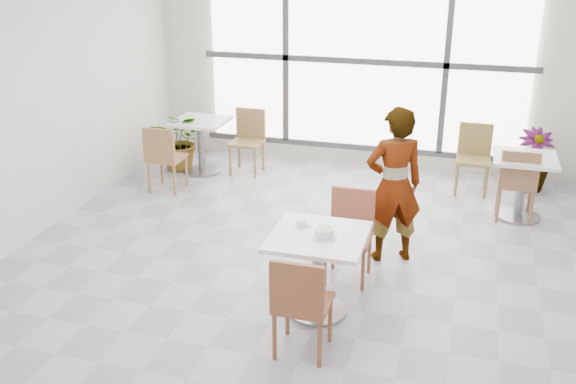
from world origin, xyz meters
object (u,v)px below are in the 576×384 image
(bg_chair_left_near, at_px, (163,155))
(bg_chair_right_near, at_px, (518,180))
(chair_far, at_px, (350,228))
(bg_chair_right_far, at_px, (474,153))
(chair_near, at_px, (300,300))
(bg_table_right, at_px, (523,178))
(bg_chair_left_far, at_px, (248,136))
(coffee_cup, at_px, (302,223))
(person, at_px, (394,185))
(bg_table_left, at_px, (201,139))
(main_table, at_px, (318,259))
(plant_left, at_px, (181,140))
(plant_right, at_px, (533,160))
(oatmeal_bowl, at_px, (324,233))

(bg_chair_left_near, xyz_separation_m, bg_chair_right_near, (4.29, 0.27, 0.00))
(chair_far, height_order, bg_chair_right_far, same)
(chair_near, distance_m, bg_chair_right_near, 3.64)
(bg_table_right, bearing_deg, bg_chair_left_far, 169.25)
(coffee_cup, relative_size, bg_chair_right_near, 0.18)
(person, xyz_separation_m, bg_chair_left_far, (-2.28, 2.14, -0.30))
(person, height_order, bg_table_left, person)
(bg_chair_left_near, relative_size, bg_chair_right_near, 1.00)
(main_table, height_order, bg_chair_left_near, bg_chair_left_near)
(main_table, relative_size, bg_chair_left_near, 0.92)
(person, bearing_deg, main_table, 43.84)
(bg_chair_left_far, distance_m, bg_chair_right_far, 3.02)
(bg_chair_right_far, bearing_deg, bg_chair_left_near, -163.11)
(bg_chair_right_near, bearing_deg, chair_far, 48.92)
(plant_left, height_order, plant_right, plant_left)
(oatmeal_bowl, relative_size, bg_table_right, 0.28)
(oatmeal_bowl, height_order, plant_right, oatmeal_bowl)
(chair_near, relative_size, bg_chair_right_far, 1.00)
(bg_chair_right_far, relative_size, plant_right, 1.08)
(plant_left, bearing_deg, main_table, -49.00)
(bg_chair_right_near, xyz_separation_m, plant_right, (0.24, 1.11, -0.10))
(bg_table_right, relative_size, plant_right, 0.93)
(bg_chair_left_far, bearing_deg, plant_left, -168.47)
(plant_right, bearing_deg, bg_chair_right_far, -162.27)
(chair_far, distance_m, bg_chair_right_near, 2.41)
(main_table, bearing_deg, bg_table_left, 127.78)
(oatmeal_bowl, height_order, bg_chair_left_far, bg_chair_left_far)
(coffee_cup, distance_m, bg_table_left, 3.74)
(chair_far, relative_size, bg_table_right, 1.16)
(bg_chair_left_far, xyz_separation_m, plant_right, (3.76, 0.32, -0.10))
(main_table, relative_size, bg_chair_right_far, 0.92)
(plant_left, bearing_deg, coffee_cup, -49.78)
(main_table, bearing_deg, bg_chair_right_near, 56.08)
(chair_near, xyz_separation_m, oatmeal_bowl, (0.03, 0.62, 0.29))
(bg_table_left, distance_m, bg_chair_left_near, 0.84)
(bg_chair_right_near, height_order, bg_chair_right_far, same)
(bg_chair_right_far, bearing_deg, plant_right, 17.73)
(coffee_cup, relative_size, bg_chair_left_far, 0.18)
(chair_far, distance_m, bg_table_left, 3.48)
(plant_right, bearing_deg, bg_chair_left_near, -162.97)
(person, distance_m, bg_chair_left_far, 3.14)
(main_table, height_order, coffee_cup, coffee_cup)
(main_table, xyz_separation_m, bg_chair_left_near, (-2.57, 2.28, -0.02))
(bg_table_right, height_order, bg_chair_left_far, bg_chair_left_far)
(main_table, height_order, oatmeal_bowl, oatmeal_bowl)
(oatmeal_bowl, distance_m, bg_chair_right_far, 3.68)
(bg_table_left, relative_size, bg_chair_right_near, 0.86)
(chair_near, relative_size, bg_table_left, 1.16)
(bg_table_right, bearing_deg, chair_near, -117.77)
(chair_near, bearing_deg, bg_chair_right_near, -117.78)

